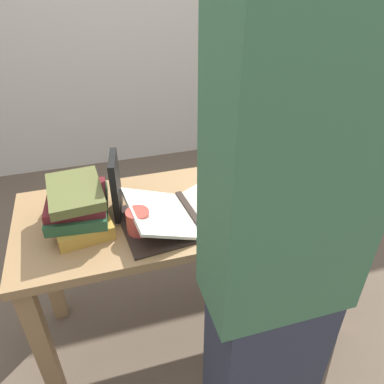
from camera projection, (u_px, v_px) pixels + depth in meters
The scene contains 8 objects.
ground_plane at pixel (194, 320), 1.91m from camera, with size 12.00×12.00×0.00m, color brown.
reading_desk at pixel (195, 226), 1.57m from camera, with size 1.40×0.56×0.73m.
open_book at pixel (192, 210), 1.42m from camera, with size 0.56×0.36×0.10m.
book_stack_tall at pixel (78, 206), 1.36m from camera, with size 0.23×0.31×0.16m.
book_standing_upright at pixel (116, 186), 1.40m from camera, with size 0.05×0.16×0.24m.
reading_lamp at pixel (290, 117), 1.56m from camera, with size 0.14×0.14×0.38m.
coffee_mug at pixel (139, 222), 1.33m from camera, with size 0.10×0.09×0.10m.
person_reader at pixel (274, 286), 0.96m from camera, with size 0.36×0.21×1.76m.
Camera 1 is at (-0.36, -1.17, 1.60)m, focal length 35.00 mm.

